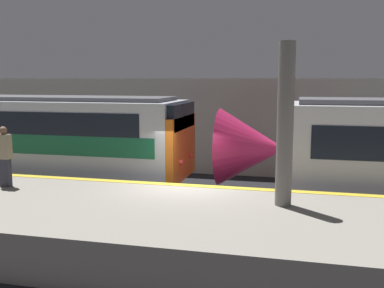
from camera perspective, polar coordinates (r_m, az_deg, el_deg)
The scene contains 5 objects.
ground_plane at distance 13.45m, azimuth -0.74°, elevation -9.54°, with size 120.00×120.00×0.00m, color black.
platform at distance 11.03m, azimuth -4.03°, elevation -10.70°, with size 40.00×4.96×1.08m.
station_rear_barrier at distance 19.28m, azimuth 4.10°, elevation 2.15°, with size 50.00×0.15×4.14m.
support_pillar_near at distance 10.90m, azimuth 11.74°, elevation 2.38°, with size 0.39×0.39×3.92m.
person_waiting at distance 13.78m, azimuth -22.72°, elevation -1.28°, with size 0.38×0.24×1.73m.
Camera 1 is at (3.22, -12.40, 4.11)m, focal length 42.00 mm.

